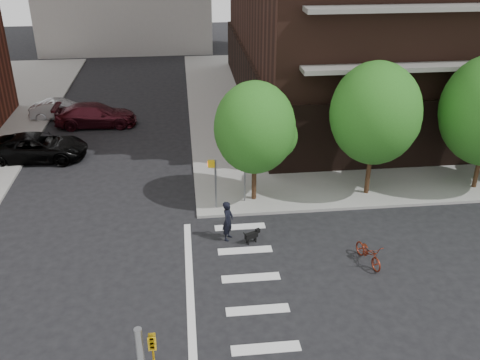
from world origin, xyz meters
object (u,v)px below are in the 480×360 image
object	(u,v)px
scooter	(369,253)
parked_car_black	(38,147)
parked_car_maroon	(96,115)
parked_car_silver	(61,110)
dog_walker	(228,221)

from	to	relation	value
scooter	parked_car_black	bearing A→B (deg)	129.08
parked_car_black	parked_car_maroon	world-z (taller)	parked_car_maroon
parked_car_maroon	parked_car_silver	world-z (taller)	parked_car_maroon
scooter	dog_walker	xyz separation A→B (m)	(-5.75, 2.54, 0.45)
parked_car_maroon	parked_car_silver	distance (m)	3.24
parked_car_silver	scooter	size ratio (longest dim) A/B	2.23
parked_car_black	dog_walker	distance (m)	14.61
parked_car_silver	dog_walker	bearing A→B (deg)	-145.49
parked_car_black	dog_walker	xyz separation A→B (m)	(10.54, -10.11, 0.15)
parked_car_black	parked_car_maroon	size ratio (longest dim) A/B	1.03
dog_walker	parked_car_black	bearing A→B (deg)	70.86
parked_car_maroon	scooter	world-z (taller)	parked_car_maroon
parked_car_black	dog_walker	bearing A→B (deg)	-130.71
parked_car_silver	scooter	xyz separation A→B (m)	(16.29, -19.89, -0.20)
scooter	dog_walker	bearing A→B (deg)	143.10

